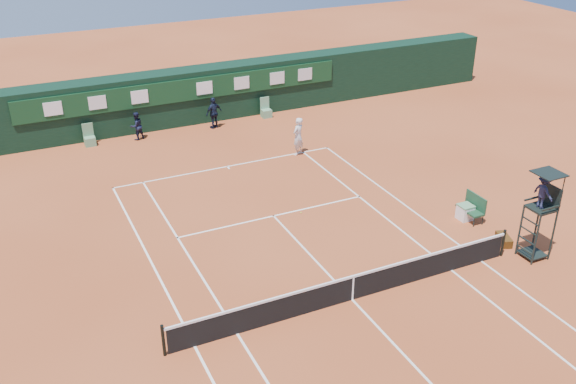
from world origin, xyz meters
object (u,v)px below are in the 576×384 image
object	(u,v)px
tennis_net	(353,287)
umpire_chair	(543,198)
player	(298,136)
cooler	(465,212)
player_bench	(473,206)

from	to	relation	value
tennis_net	umpire_chair	distance (m)	7.64
umpire_chair	player	world-z (taller)	umpire_chair
player	tennis_net	bearing A→B (deg)	42.02
umpire_chair	tennis_net	bearing A→B (deg)	175.82
cooler	player	world-z (taller)	player
umpire_chair	player	bearing A→B (deg)	106.35
tennis_net	player_bench	distance (m)	7.71
cooler	player	bearing A→B (deg)	109.88
umpire_chair	player_bench	bearing A→B (deg)	92.53
player_bench	player	world-z (taller)	player
cooler	umpire_chair	bearing A→B (deg)	-83.62
umpire_chair	player	distance (m)	12.92
tennis_net	player_bench	xyz separation A→B (m)	(7.23, 2.70, 0.09)
tennis_net	player	distance (m)	12.37
tennis_net	player	bearing A→B (deg)	72.30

